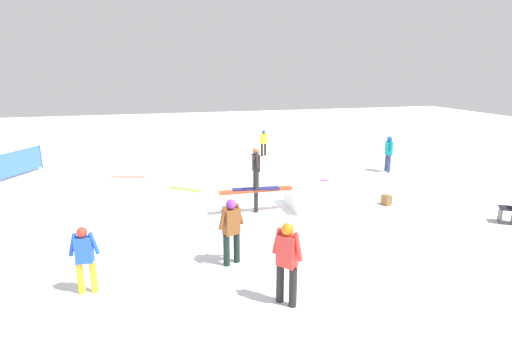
{
  "coord_description": "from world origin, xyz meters",
  "views": [
    {
      "loc": [
        3.07,
        11.56,
        4.44
      ],
      "look_at": [
        0.0,
        0.0,
        1.37
      ],
      "focal_mm": 28.0,
      "sensor_mm": 36.0,
      "label": 1
    }
  ],
  "objects_px": {
    "bystander_brown": "(231,228)",
    "bystander_teal": "(389,152)",
    "bystander_blue": "(85,257)",
    "bystander_red": "(287,259)",
    "backpack_on_snow": "(386,200)",
    "folding_chair": "(510,210)",
    "loose_snowboard_coral": "(128,177)",
    "rail_feature": "(256,193)",
    "loose_snowboard_lime": "(185,189)",
    "main_rider_on_rail": "(256,169)",
    "loose_snowboard_magenta": "(325,184)",
    "bystander_yellow": "(264,141)"
  },
  "relations": [
    {
      "from": "bystander_yellow",
      "to": "loose_snowboard_lime",
      "type": "height_order",
      "value": "bystander_yellow"
    },
    {
      "from": "bystander_red",
      "to": "loose_snowboard_lime",
      "type": "bearing_deg",
      "value": 149.76
    },
    {
      "from": "bystander_blue",
      "to": "loose_snowboard_coral",
      "type": "height_order",
      "value": "bystander_blue"
    },
    {
      "from": "bystander_teal",
      "to": "folding_chair",
      "type": "xyz_separation_m",
      "value": [
        -0.03,
        6.28,
        -0.48
      ]
    },
    {
      "from": "main_rider_on_rail",
      "to": "bystander_red",
      "type": "height_order",
      "value": "main_rider_on_rail"
    },
    {
      "from": "bystander_red",
      "to": "folding_chair",
      "type": "height_order",
      "value": "bystander_red"
    },
    {
      "from": "loose_snowboard_lime",
      "to": "folding_chair",
      "type": "height_order",
      "value": "folding_chair"
    },
    {
      "from": "folding_chair",
      "to": "loose_snowboard_coral",
      "type": "bearing_deg",
      "value": -93.02
    },
    {
      "from": "loose_snowboard_lime",
      "to": "main_rider_on_rail",
      "type": "bearing_deg",
      "value": -17.98
    },
    {
      "from": "loose_snowboard_magenta",
      "to": "loose_snowboard_coral",
      "type": "relative_size",
      "value": 0.87
    },
    {
      "from": "bystander_blue",
      "to": "backpack_on_snow",
      "type": "bearing_deg",
      "value": 24.32
    },
    {
      "from": "loose_snowboard_coral",
      "to": "rail_feature",
      "type": "bearing_deg",
      "value": -35.21
    },
    {
      "from": "bystander_red",
      "to": "loose_snowboard_coral",
      "type": "xyz_separation_m",
      "value": [
        3.37,
        -10.51,
        -0.93
      ]
    },
    {
      "from": "bystander_blue",
      "to": "folding_chair",
      "type": "xyz_separation_m",
      "value": [
        -11.47,
        -0.85,
        -0.39
      ]
    },
    {
      "from": "rail_feature",
      "to": "loose_snowboard_coral",
      "type": "xyz_separation_m",
      "value": [
        4.11,
        -5.45,
        -0.64
      ]
    },
    {
      "from": "bystander_red",
      "to": "backpack_on_snow",
      "type": "relative_size",
      "value": 4.91
    },
    {
      "from": "main_rider_on_rail",
      "to": "bystander_brown",
      "type": "relative_size",
      "value": 0.95
    },
    {
      "from": "bystander_teal",
      "to": "loose_snowboard_coral",
      "type": "relative_size",
      "value": 1.09
    },
    {
      "from": "bystander_blue",
      "to": "bystander_red",
      "type": "relative_size",
      "value": 0.85
    },
    {
      "from": "bystander_yellow",
      "to": "backpack_on_snow",
      "type": "height_order",
      "value": "bystander_yellow"
    },
    {
      "from": "loose_snowboard_lime",
      "to": "backpack_on_snow",
      "type": "distance_m",
      "value": 7.26
    },
    {
      "from": "bystander_yellow",
      "to": "bystander_brown",
      "type": "height_order",
      "value": "bystander_brown"
    },
    {
      "from": "loose_snowboard_magenta",
      "to": "loose_snowboard_lime",
      "type": "bearing_deg",
      "value": 102.7
    },
    {
      "from": "main_rider_on_rail",
      "to": "bystander_teal",
      "type": "relative_size",
      "value": 0.94
    },
    {
      "from": "bystander_red",
      "to": "loose_snowboard_magenta",
      "type": "xyz_separation_m",
      "value": [
        -4.18,
        -7.38,
        -0.93
      ]
    },
    {
      "from": "main_rider_on_rail",
      "to": "loose_snowboard_magenta",
      "type": "relative_size",
      "value": 1.18
    },
    {
      "from": "bystander_blue",
      "to": "bystander_brown",
      "type": "bearing_deg",
      "value": 13.28
    },
    {
      "from": "main_rider_on_rail",
      "to": "bystander_yellow",
      "type": "bearing_deg",
      "value": -101.42
    },
    {
      "from": "bystander_blue",
      "to": "bystander_brown",
      "type": "distance_m",
      "value": 3.11
    },
    {
      "from": "main_rider_on_rail",
      "to": "backpack_on_snow",
      "type": "height_order",
      "value": "main_rider_on_rail"
    },
    {
      "from": "main_rider_on_rail",
      "to": "folding_chair",
      "type": "bearing_deg",
      "value": 164.19
    },
    {
      "from": "folding_chair",
      "to": "backpack_on_snow",
      "type": "height_order",
      "value": "folding_chair"
    },
    {
      "from": "bystander_yellow",
      "to": "bystander_red",
      "type": "xyz_separation_m",
      "value": [
        3.29,
        13.11,
        0.17
      ]
    },
    {
      "from": "bystander_yellow",
      "to": "loose_snowboard_magenta",
      "type": "relative_size",
      "value": 1.07
    },
    {
      "from": "bystander_brown",
      "to": "bystander_teal",
      "type": "bearing_deg",
      "value": 15.18
    },
    {
      "from": "bystander_blue",
      "to": "loose_snowboard_lime",
      "type": "bearing_deg",
      "value": 73.7
    },
    {
      "from": "bystander_teal",
      "to": "rail_feature",
      "type": "bearing_deg",
      "value": -52.51
    },
    {
      "from": "bystander_teal",
      "to": "bystander_blue",
      "type": "distance_m",
      "value": 13.48
    },
    {
      "from": "bystander_brown",
      "to": "folding_chair",
      "type": "bearing_deg",
      "value": -20.78
    },
    {
      "from": "bystander_blue",
      "to": "loose_snowboard_magenta",
      "type": "height_order",
      "value": "bystander_blue"
    },
    {
      "from": "bystander_blue",
      "to": "loose_snowboard_coral",
      "type": "distance_m",
      "value": 9.15
    },
    {
      "from": "loose_snowboard_coral",
      "to": "bystander_blue",
      "type": "bearing_deg",
      "value": -74.74
    },
    {
      "from": "bystander_brown",
      "to": "loose_snowboard_lime",
      "type": "xyz_separation_m",
      "value": [
        0.53,
        -6.23,
        -0.88
      ]
    },
    {
      "from": "bystander_yellow",
      "to": "loose_snowboard_coral",
      "type": "relative_size",
      "value": 0.94
    },
    {
      "from": "rail_feature",
      "to": "main_rider_on_rail",
      "type": "distance_m",
      "value": 0.77
    },
    {
      "from": "loose_snowboard_lime",
      "to": "loose_snowboard_coral",
      "type": "distance_m",
      "value": 3.22
    },
    {
      "from": "bystander_teal",
      "to": "bystander_blue",
      "type": "relative_size",
      "value": 1.11
    },
    {
      "from": "rail_feature",
      "to": "bystander_blue",
      "type": "bearing_deg",
      "value": 38.88
    },
    {
      "from": "loose_snowboard_lime",
      "to": "loose_snowboard_coral",
      "type": "height_order",
      "value": "same"
    },
    {
      "from": "main_rider_on_rail",
      "to": "loose_snowboard_lime",
      "type": "xyz_separation_m",
      "value": [
        1.96,
        -3.05,
        -1.41
      ]
    }
  ]
}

